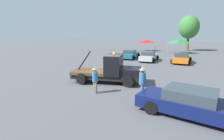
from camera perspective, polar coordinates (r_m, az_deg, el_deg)
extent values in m
plane|color=#545459|center=(14.19, -1.76, -3.94)|extent=(160.00, 160.00, 0.00)
cube|color=black|center=(14.06, -1.77, -1.87)|extent=(5.74, 3.47, 0.35)
cube|color=black|center=(13.64, 6.21, -0.43)|extent=(2.00, 2.18, 0.55)
cube|color=silver|center=(13.59, 9.60, -0.69)|extent=(0.70, 1.86, 0.50)
cube|color=black|center=(13.73, 0.62, 1.82)|extent=(1.78, 2.39, 1.53)
cube|color=brown|center=(14.36, -7.04, -0.49)|extent=(3.23, 2.85, 0.22)
cylinder|color=black|center=(14.37, -9.07, 3.06)|extent=(1.17, 0.48, 1.63)
cylinder|color=orange|center=(13.60, 0.63, 5.41)|extent=(0.18, 0.18, 0.20)
cylinder|color=black|center=(14.74, 6.26, -1.63)|extent=(0.88, 0.26, 0.88)
cylinder|color=black|center=(12.80, 5.36, -3.73)|extent=(0.88, 0.26, 0.88)
cylinder|color=black|center=(15.50, -7.24, -0.97)|extent=(0.88, 0.26, 0.88)
cylinder|color=black|center=(13.67, -9.98, -2.84)|extent=(0.88, 0.26, 0.88)
cube|color=#0F194C|center=(9.24, 25.61, -10.62)|extent=(5.52, 2.36, 0.60)
cube|color=#333D47|center=(9.09, 24.24, -7.16)|extent=(2.39, 1.87, 0.50)
cylinder|color=black|center=(10.51, 16.35, -8.33)|extent=(0.68, 0.22, 0.68)
cylinder|color=black|center=(8.91, 12.59, -11.91)|extent=(0.68, 0.22, 0.68)
cylinder|color=#475B84|center=(10.97, 9.70, -6.59)|extent=(0.16, 0.16, 0.87)
cylinder|color=#475B84|center=(10.77, 9.84, -6.97)|extent=(0.16, 0.16, 0.87)
cylinder|color=teal|center=(10.65, 9.92, -2.80)|extent=(0.40, 0.40, 0.69)
sphere|color=brown|center=(10.54, 10.01, -0.37)|extent=(0.24, 0.24, 0.24)
torus|color=tan|center=(10.52, 10.02, 0.07)|extent=(0.41, 0.41, 0.06)
cylinder|color=tan|center=(10.51, 10.03, 0.32)|extent=(0.21, 0.21, 0.11)
cylinder|color=#847051|center=(11.68, -5.72, -5.51)|extent=(0.15, 0.15, 0.80)
cylinder|color=#847051|center=(11.51, -5.25, -5.76)|extent=(0.15, 0.15, 0.80)
cylinder|color=teal|center=(11.40, -5.56, -2.22)|extent=(0.36, 0.36, 0.63)
sphere|color=#A87A56|center=(11.31, -5.60, -0.14)|extent=(0.22, 0.22, 0.22)
torus|color=tan|center=(11.29, -5.61, 0.23)|extent=(0.38, 0.38, 0.05)
cylinder|color=tan|center=(11.28, -5.62, 0.44)|extent=(0.19, 0.19, 0.10)
cube|color=#196670|center=(27.33, 5.98, 4.92)|extent=(2.40, 4.81, 0.60)
cube|color=#333D47|center=(27.05, 5.87, 6.02)|extent=(1.82, 2.13, 0.50)
cylinder|color=black|center=(29.08, 5.20, 4.98)|extent=(0.68, 0.22, 0.68)
cylinder|color=black|center=(28.65, 8.47, 4.79)|extent=(0.68, 0.22, 0.68)
cylinder|color=black|center=(26.12, 3.23, 4.20)|extent=(0.68, 0.22, 0.68)
cylinder|color=black|center=(25.64, 6.84, 3.98)|extent=(0.68, 0.22, 0.68)
cube|color=#B7B7BC|center=(25.16, 11.89, 4.11)|extent=(2.21, 4.56, 0.60)
cube|color=#333D47|center=(24.88, 11.83, 5.31)|extent=(1.74, 2.00, 0.50)
cylinder|color=black|center=(26.82, 10.78, 4.21)|extent=(0.68, 0.22, 0.68)
cylinder|color=black|center=(26.49, 14.34, 3.95)|extent=(0.68, 0.22, 0.68)
cylinder|color=black|center=(23.94, 9.13, 3.34)|extent=(0.68, 0.22, 0.68)
cylinder|color=black|center=(23.57, 13.10, 3.05)|extent=(0.68, 0.22, 0.68)
cube|color=orange|center=(24.86, 21.76, 3.42)|extent=(2.13, 4.58, 0.60)
cube|color=#333D47|center=(24.57, 21.82, 4.61)|extent=(1.74, 1.98, 0.50)
cylinder|color=black|center=(26.46, 20.09, 3.58)|extent=(0.68, 0.22, 0.68)
cylinder|color=black|center=(26.35, 23.88, 3.25)|extent=(0.68, 0.22, 0.68)
cylinder|color=black|center=(23.47, 19.30, 2.64)|extent=(0.68, 0.22, 0.68)
cylinder|color=black|center=(23.34, 23.57, 2.26)|extent=(0.68, 0.22, 0.68)
cylinder|color=#9E9EA3|center=(38.10, 8.18, 7.42)|extent=(0.07, 0.07, 1.78)
cylinder|color=#9E9EA3|center=(37.10, 12.57, 7.13)|extent=(0.07, 0.07, 1.78)
cylinder|color=#9E9EA3|center=(40.93, 9.75, 7.68)|extent=(0.07, 0.07, 1.78)
cylinder|color=#9E9EA3|center=(40.01, 13.87, 7.41)|extent=(0.07, 0.07, 1.78)
pyramid|color=red|center=(38.93, 11.17, 9.24)|extent=(3.04, 3.04, 0.69)
cylinder|color=#9E9EA3|center=(35.00, 17.68, 6.71)|extent=(0.07, 0.07, 1.95)
cylinder|color=#9E9EA3|center=(34.45, 23.34, 6.21)|extent=(0.07, 0.07, 1.95)
cylinder|color=#9E9EA3|center=(38.39, 18.78, 7.06)|extent=(0.07, 0.07, 1.95)
cylinder|color=#9E9EA3|center=(37.89, 23.95, 6.61)|extent=(0.07, 0.07, 1.95)
pyramid|color=#287F38|center=(36.31, 21.10, 8.79)|extent=(3.47, 3.47, 0.76)
cylinder|color=brown|center=(42.12, 23.41, 7.58)|extent=(0.53, 0.53, 2.65)
ellipsoid|color=#387A33|center=(42.06, 23.85, 12.71)|extent=(4.23, 4.23, 4.91)
cube|color=black|center=(17.75, 3.39, -0.62)|extent=(0.40, 0.40, 0.04)
cone|color=orange|center=(17.69, 3.40, 0.19)|extent=(0.36, 0.36, 0.55)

